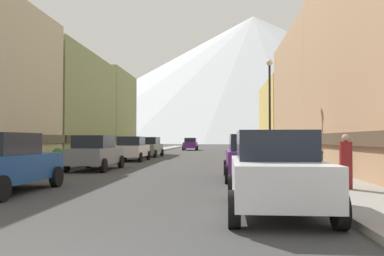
{
  "coord_description": "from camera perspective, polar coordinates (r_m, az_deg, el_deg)",
  "views": [
    {
      "loc": [
        2.59,
        -4.19,
        1.59
      ],
      "look_at": [
        0.53,
        26.04,
        2.42
      ],
      "focal_mm": 38.01,
      "sensor_mm": 36.0,
      "label": 1
    }
  ],
  "objects": [
    {
      "name": "sidewalk_left",
      "position": [
        40.2,
        -8.83,
        -3.72
      ],
      "size": [
        2.5,
        100.0,
        0.15
      ],
      "primitive_type": "cube",
      "color": "gray",
      "rests_on": "ground"
    },
    {
      "name": "sidewalk_right",
      "position": [
        39.39,
        9.24,
        -3.76
      ],
      "size": [
        2.5,
        100.0,
        0.15
      ],
      "primitive_type": "cube",
      "color": "gray",
      "rests_on": "ground"
    },
    {
      "name": "storefront_left_2",
      "position": [
        35.2,
        -18.7,
        2.62
      ],
      "size": [
        7.13,
        13.16,
        8.54
      ],
      "color": "#8C9966",
      "rests_on": "ground"
    },
    {
      "name": "storefront_left_3",
      "position": [
        46.15,
        -13.68,
        1.85
      ],
      "size": [
        7.97,
        9.64,
        8.94
      ],
      "color": "#8C9966",
      "rests_on": "ground"
    },
    {
      "name": "storefront_right_2",
      "position": [
        32.1,
        21.42,
        3.75
      ],
      "size": [
        9.79,
        13.03,
        9.34
      ],
      "color": "tan",
      "rests_on": "ground"
    },
    {
      "name": "storefront_right_3",
      "position": [
        45.14,
        14.98,
        1.17
      ],
      "size": [
        7.84,
        13.49,
        7.7
      ],
      "color": "#D8B259",
      "rests_on": "ground"
    },
    {
      "name": "car_left_0",
      "position": [
        13.2,
        -25.15,
        -4.43
      ],
      "size": [
        2.16,
        4.45,
        1.78
      ],
      "color": "#19478C",
      "rests_on": "ground"
    },
    {
      "name": "car_left_1",
      "position": [
        21.49,
        -13.44,
        -3.38
      ],
      "size": [
        2.1,
        4.42,
        1.78
      ],
      "color": "slate",
      "rests_on": "ground"
    },
    {
      "name": "car_left_2",
      "position": [
        29.99,
        -8.42,
        -2.88
      ],
      "size": [
        2.07,
        4.4,
        1.78
      ],
      "color": "silver",
      "rests_on": "ground"
    },
    {
      "name": "car_left_3",
      "position": [
        36.92,
        -6.08,
        -2.64
      ],
      "size": [
        2.21,
        4.47,
        1.78
      ],
      "color": "slate",
      "rests_on": "ground"
    },
    {
      "name": "car_right_0",
      "position": [
        9.13,
        11.56,
        -5.89
      ],
      "size": [
        2.13,
        4.43,
        1.78
      ],
      "color": "silver",
      "rests_on": "ground"
    },
    {
      "name": "car_right_1",
      "position": [
        16.24,
        8.18,
        -4.0
      ],
      "size": [
        2.07,
        4.4,
        1.78
      ],
      "color": "#591E72",
      "rests_on": "ground"
    },
    {
      "name": "car_driving_0",
      "position": [
        58.4,
        -0.22,
        -2.25
      ],
      "size": [
        2.06,
        4.4,
        1.78
      ],
      "color": "#591E72",
      "rests_on": "ground"
    },
    {
      "name": "trash_bin_right",
      "position": [
        16.7,
        16.95,
        -4.76
      ],
      "size": [
        0.59,
        0.59,
        0.98
      ],
      "color": "#4C5156",
      "rests_on": "sidewalk_right"
    },
    {
      "name": "potted_plant_1",
      "position": [
        25.37,
        -18.36,
        -3.67
      ],
      "size": [
        0.64,
        0.64,
        0.93
      ],
      "color": "gray",
      "rests_on": "sidewalk_left"
    },
    {
      "name": "pedestrian_0",
      "position": [
        12.64,
        20.78,
        -4.71
      ],
      "size": [
        0.36,
        0.36,
        1.59
      ],
      "color": "maroon",
      "rests_on": "sidewalk_right"
    },
    {
      "name": "pedestrian_1",
      "position": [
        29.7,
        10.99,
        -2.89
      ],
      "size": [
        0.36,
        0.36,
        1.62
      ],
      "color": "#333338",
      "rests_on": "sidewalk_right"
    },
    {
      "name": "pedestrian_2",
      "position": [
        17.74,
        15.83,
        -3.85
      ],
      "size": [
        0.36,
        0.36,
        1.57
      ],
      "color": "#333338",
      "rests_on": "sidewalk_right"
    },
    {
      "name": "streetlamp_right",
      "position": [
        22.84,
        10.85,
        4.47
      ],
      "size": [
        0.36,
        0.36,
        5.86
      ],
      "color": "black",
      "rests_on": "sidewalk_right"
    },
    {
      "name": "mountain_backdrop",
      "position": [
        268.0,
        8.64,
        6.86
      ],
      "size": [
        279.31,
        279.31,
        81.62
      ],
      "primitive_type": "cone",
      "color": "silver",
      "rests_on": "ground"
    }
  ]
}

